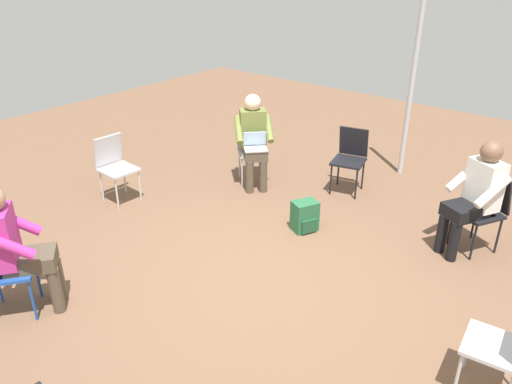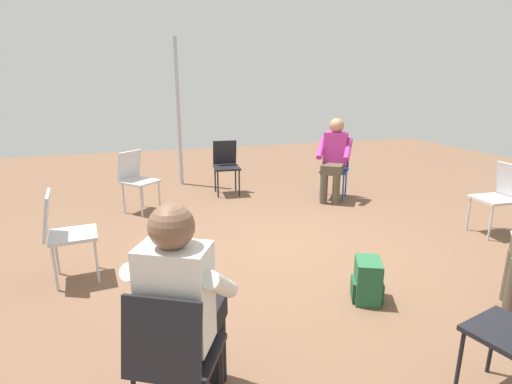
# 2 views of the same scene
# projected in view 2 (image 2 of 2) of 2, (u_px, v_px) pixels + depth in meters

# --- Properties ---
(ground_plane) EXTENTS (14.00, 14.00, 0.00)m
(ground_plane) POSITION_uv_depth(u_px,v_px,m) (289.00, 249.00, 4.37)
(ground_plane) COLOR brown
(chair_northwest) EXTENTS (0.58, 0.59, 0.85)m
(chair_northwest) POSITION_uv_depth(u_px,v_px,m) (136.00, 177.00, 5.52)
(chair_northwest) COLOR #B7B7BC
(chair_northwest) RESTS_ON ground
(chair_north) EXTENTS (0.43, 0.46, 0.85)m
(chair_north) POSITION_uv_depth(u_px,v_px,m) (226.00, 163.00, 6.44)
(chair_north) COLOR black
(chair_north) RESTS_ON ground
(chair_northeast) EXTENTS (0.57, 0.58, 0.85)m
(chair_northeast) POSITION_uv_depth(u_px,v_px,m) (335.00, 166.00, 6.23)
(chair_northeast) COLOR #1E4799
(chair_northeast) RESTS_ON ground
(chair_west) EXTENTS (0.48, 0.44, 0.85)m
(chair_west) POSITION_uv_depth(u_px,v_px,m) (63.00, 230.00, 3.56)
(chair_west) COLOR #B7B7BC
(chair_west) RESTS_ON ground
(chair_southwest) EXTENTS (0.55, 0.57, 0.85)m
(chair_southwest) POSITION_uv_depth(u_px,v_px,m) (173.00, 354.00, 1.94)
(chair_southwest) COLOR black
(chair_southwest) RESTS_ON ground
(chair_east) EXTENTS (0.46, 0.42, 0.85)m
(chair_east) POSITION_uv_depth(u_px,v_px,m) (500.00, 194.00, 4.70)
(chair_east) COLOR #B7B7BC
(chair_east) RESTS_ON ground
(person_in_magenta) EXTENTS (0.63, 0.63, 1.24)m
(person_in_magenta) POSITION_uv_depth(u_px,v_px,m) (334.00, 155.00, 6.03)
(person_in_magenta) COLOR #4C4233
(person_in_magenta) RESTS_ON ground
(person_in_white) EXTENTS (0.62, 0.62, 1.24)m
(person_in_white) POSITION_uv_depth(u_px,v_px,m) (183.00, 300.00, 2.05)
(person_in_white) COLOR black
(person_in_white) RESTS_ON ground
(backpack_near_laptop_user) EXTENTS (0.31, 0.34, 0.36)m
(backpack_near_laptop_user) POSITION_uv_depth(u_px,v_px,m) (367.00, 283.00, 3.32)
(backpack_near_laptop_user) COLOR #235B38
(backpack_near_laptop_user) RESTS_ON ground
(tent_pole_far) EXTENTS (0.07, 0.07, 2.48)m
(tent_pole_far) POSITION_uv_depth(u_px,v_px,m) (178.00, 113.00, 6.80)
(tent_pole_far) COLOR #B2B2B7
(tent_pole_far) RESTS_ON ground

